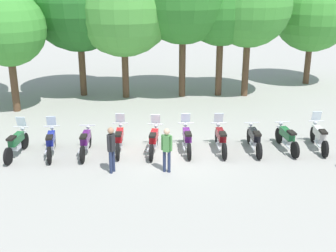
# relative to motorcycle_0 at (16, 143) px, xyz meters

# --- Properties ---
(ground_plane) EXTENTS (80.00, 80.00, 0.00)m
(ground_plane) POSITION_rel_motorcycle_0_xyz_m (5.78, -0.76, -0.52)
(ground_plane) COLOR #9E9B93
(motorcycle_0) EXTENTS (0.83, 2.14, 1.37)m
(motorcycle_0) POSITION_rel_motorcycle_0_xyz_m (0.00, 0.00, 0.00)
(motorcycle_0) COLOR black
(motorcycle_0) RESTS_ON ground_plane
(motorcycle_1) EXTENTS (0.62, 2.19, 1.37)m
(motorcycle_1) POSITION_rel_motorcycle_0_xyz_m (1.28, -0.16, 0.00)
(motorcycle_1) COLOR black
(motorcycle_1) RESTS_ON ground_plane
(motorcycle_2) EXTENTS (0.72, 2.17, 0.99)m
(motorcycle_2) POSITION_rel_motorcycle_0_xyz_m (2.57, -0.33, -0.01)
(motorcycle_2) COLOR black
(motorcycle_2) RESTS_ON ground_plane
(motorcycle_3) EXTENTS (0.71, 2.18, 1.37)m
(motorcycle_3) POSITION_rel_motorcycle_0_xyz_m (3.86, -0.31, 0.00)
(motorcycle_3) COLOR black
(motorcycle_3) RESTS_ON ground_plane
(motorcycle_4) EXTENTS (0.83, 2.13, 1.37)m
(motorcycle_4) POSITION_rel_motorcycle_0_xyz_m (5.15, -0.67, 0.00)
(motorcycle_4) COLOR black
(motorcycle_4) RESTS_ON ground_plane
(motorcycle_5) EXTENTS (0.66, 2.19, 1.37)m
(motorcycle_5) POSITION_rel_motorcycle_0_xyz_m (6.43, -0.78, 0.00)
(motorcycle_5) COLOR black
(motorcycle_5) RESTS_ON ground_plane
(motorcycle_6) EXTENTS (0.66, 2.19, 1.37)m
(motorcycle_6) POSITION_rel_motorcycle_0_xyz_m (7.72, -1.01, 0.00)
(motorcycle_6) COLOR black
(motorcycle_6) RESTS_ON ground_plane
(motorcycle_7) EXTENTS (0.67, 2.18, 0.99)m
(motorcycle_7) POSITION_rel_motorcycle_0_xyz_m (9.00, -1.24, -0.01)
(motorcycle_7) COLOR black
(motorcycle_7) RESTS_ON ground_plane
(motorcycle_8) EXTENTS (0.62, 2.19, 0.99)m
(motorcycle_8) POSITION_rel_motorcycle_0_xyz_m (10.29, -1.39, -0.01)
(motorcycle_8) COLOR black
(motorcycle_8) RESTS_ON ground_plane
(motorcycle_9) EXTENTS (0.76, 2.16, 1.37)m
(motorcycle_9) POSITION_rel_motorcycle_0_xyz_m (11.58, -1.52, 0.00)
(motorcycle_9) COLOR black
(motorcycle_9) RESTS_ON ground_plane
(person_0) EXTENTS (0.31, 0.37, 1.67)m
(person_0) POSITION_rel_motorcycle_0_xyz_m (3.43, -2.16, 0.45)
(person_0) COLOR #232D4C
(person_0) RESTS_ON ground_plane
(person_2) EXTENTS (0.39, 0.29, 1.61)m
(person_2) POSITION_rel_motorcycle_0_xyz_m (5.31, -2.48, 0.42)
(person_2) COLOR #232D4C
(person_2) RESTS_ON ground_plane
(tree_1) EXTENTS (3.59, 3.59, 5.86)m
(tree_1) POSITION_rel_motorcycle_0_xyz_m (-0.70, 5.90, 3.53)
(tree_1) COLOR brown
(tree_1) RESTS_ON ground_plane
(tree_2) EXTENTS (5.40, 5.40, 7.86)m
(tree_2) POSITION_rel_motorcycle_0_xyz_m (2.62, 8.27, 4.63)
(tree_2) COLOR brown
(tree_2) RESTS_ON ground_plane
(tree_3) EXTENTS (5.30, 5.30, 7.57)m
(tree_3) POSITION_rel_motorcycle_0_xyz_m (4.90, 7.38, 4.39)
(tree_3) COLOR brown
(tree_3) RESTS_ON ground_plane
(tree_5) EXTENTS (4.23, 4.23, 6.99)m
(tree_5) POSITION_rel_motorcycle_0_xyz_m (10.00, 6.82, 4.34)
(tree_5) COLOR brown
(tree_5) RESTS_ON ground_plane
(tree_6) EXTENTS (4.48, 4.48, 7.17)m
(tree_6) POSITION_rel_motorcycle_0_xyz_m (11.40, 6.47, 4.40)
(tree_6) COLOR brown
(tree_6) RESTS_ON ground_plane
(tree_7) EXTENTS (4.67, 4.67, 6.65)m
(tree_7) POSITION_rel_motorcycle_0_xyz_m (16.06, 8.36, 3.79)
(tree_7) COLOR brown
(tree_7) RESTS_ON ground_plane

